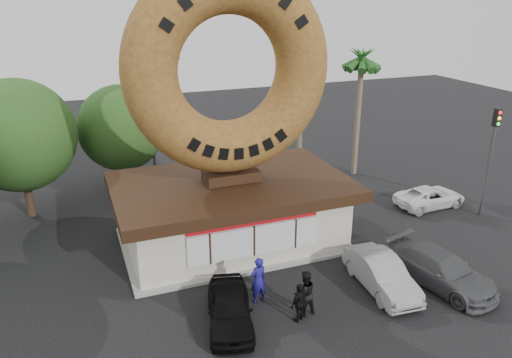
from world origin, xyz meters
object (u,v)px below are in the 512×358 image
object	(u,v)px
donut_shop	(232,210)
car_white	(430,197)
giant_donut	(229,70)
car_silver	(381,274)
street_lamp	(153,114)
traffic_signal	(492,149)
person_left	(258,280)
person_right	(300,302)
person_center	(305,293)
car_black	(230,308)
car_grey	(441,269)

from	to	relation	value
donut_shop	car_white	world-z (taller)	donut_shop
giant_donut	car_silver	world-z (taller)	giant_donut
street_lamp	traffic_signal	bearing A→B (deg)	-37.14
street_lamp	traffic_signal	world-z (taller)	street_lamp
traffic_signal	person_left	world-z (taller)	traffic_signal
donut_shop	person_left	distance (m)	5.33
person_right	person_center	bearing A→B (deg)	-162.65
person_left	car_silver	distance (m)	5.27
person_center	car_white	xyz separation A→B (m)	(11.41, 6.69, -0.34)
person_right	car_white	distance (m)	13.70
person_left	traffic_signal	bearing A→B (deg)	-177.86
giant_donut	person_left	distance (m)	9.22
person_center	car_silver	size ratio (longest dim) A/B	0.43
donut_shop	person_right	distance (m)	7.02
street_lamp	car_black	xyz separation A→B (m)	(-0.31, -16.20, -3.79)
street_lamp	car_silver	world-z (taller)	street_lamp
car_white	car_grey	bearing A→B (deg)	141.44
giant_donut	street_lamp	bearing A→B (deg)	100.51
car_grey	street_lamp	bearing A→B (deg)	105.44
traffic_signal	car_black	distance (m)	17.00
person_right	traffic_signal	bearing A→B (deg)	175.78
car_white	car_black	bearing A→B (deg)	111.36
car_grey	car_white	xyz separation A→B (m)	(5.07, 6.89, -0.14)
donut_shop	person_center	size ratio (longest dim) A/B	6.01
street_lamp	person_left	bearing A→B (deg)	-85.49
car_black	car_silver	xyz separation A→B (m)	(6.69, -0.01, 0.02)
person_right	giant_donut	bearing A→B (deg)	-111.20
person_center	car_silver	xyz separation A→B (m)	(3.80, 0.44, -0.22)
donut_shop	car_silver	world-z (taller)	donut_shop
person_right	car_black	xyz separation A→B (m)	(-2.53, 0.77, -0.11)
car_silver	car_white	size ratio (longest dim) A/B	1.03
traffic_signal	car_grey	distance (m)	9.02
giant_donut	car_silver	size ratio (longest dim) A/B	2.19
person_right	car_white	size ratio (longest dim) A/B	0.38
person_center	car_grey	distance (m)	6.35
person_right	car_silver	world-z (taller)	person_right
person_left	car_white	size ratio (longest dim) A/B	0.47
car_black	car_white	distance (m)	15.60
person_right	car_black	size ratio (longest dim) A/B	0.40
street_lamp	giant_donut	bearing A→B (deg)	-79.49
street_lamp	person_right	size ratio (longest dim) A/B	4.98
traffic_signal	car_grey	size ratio (longest dim) A/B	1.21
person_right	car_black	distance (m)	2.65
person_center	car_black	bearing A→B (deg)	-12.70
person_right	car_grey	world-z (taller)	person_right
street_lamp	car_white	size ratio (longest dim) A/B	1.89
giant_donut	car_black	distance (m)	10.24
person_right	car_white	world-z (taller)	person_right
giant_donut	person_right	size ratio (longest dim) A/B	5.91
car_silver	person_left	bearing A→B (deg)	173.50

